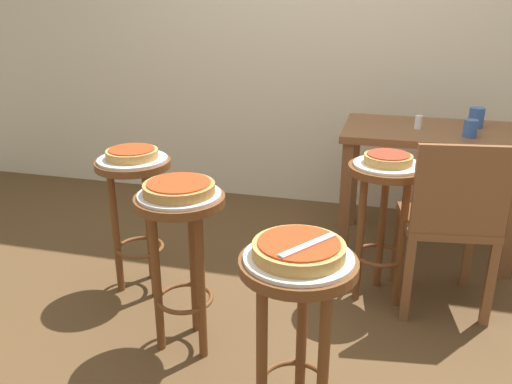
# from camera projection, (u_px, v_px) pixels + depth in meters

# --- Properties ---
(ground_plane) EXTENTS (6.00, 6.00, 0.00)m
(ground_plane) POSITION_uv_depth(u_px,v_px,m) (264.00, 323.00, 2.41)
(ground_plane) COLOR brown
(stool_foreground) EXTENTS (0.36, 0.36, 0.69)m
(stool_foreground) POSITION_uv_depth(u_px,v_px,m) (297.00, 314.00, 1.60)
(stool_foreground) COLOR brown
(stool_foreground) RESTS_ON ground_plane
(serving_plate_foreground) EXTENTS (0.33, 0.33, 0.01)m
(serving_plate_foreground) POSITION_uv_depth(u_px,v_px,m) (298.00, 258.00, 1.54)
(serving_plate_foreground) COLOR white
(serving_plate_foreground) RESTS_ON stool_foreground
(pizza_foreground) EXTENTS (0.28, 0.28, 0.05)m
(pizza_foreground) POSITION_uv_depth(u_px,v_px,m) (299.00, 249.00, 1.53)
(pizza_foreground) COLOR tan
(pizza_foreground) RESTS_ON serving_plate_foreground
(stool_middle) EXTENTS (0.36, 0.36, 0.69)m
(stool_middle) POSITION_uv_depth(u_px,v_px,m) (182.00, 239.00, 2.10)
(stool_middle) COLOR brown
(stool_middle) RESTS_ON ground_plane
(serving_plate_middle) EXTENTS (0.33, 0.33, 0.01)m
(serving_plate_middle) POSITION_uv_depth(u_px,v_px,m) (179.00, 195.00, 2.03)
(serving_plate_middle) COLOR silver
(serving_plate_middle) RESTS_ON stool_middle
(pizza_middle) EXTENTS (0.28, 0.28, 0.05)m
(pizza_middle) POSITION_uv_depth(u_px,v_px,m) (179.00, 188.00, 2.02)
(pizza_middle) COLOR #B78442
(pizza_middle) RESTS_ON serving_plate_middle
(stool_leftside) EXTENTS (0.36, 0.36, 0.69)m
(stool_leftside) POSITION_uv_depth(u_px,v_px,m) (136.00, 197.00, 2.54)
(stool_leftside) COLOR brown
(stool_leftside) RESTS_ON ground_plane
(serving_plate_leftside) EXTENTS (0.33, 0.33, 0.01)m
(serving_plate_leftside) POSITION_uv_depth(u_px,v_px,m) (133.00, 159.00, 2.47)
(serving_plate_leftside) COLOR silver
(serving_plate_leftside) RESTS_ON stool_leftside
(pizza_leftside) EXTENTS (0.24, 0.24, 0.05)m
(pizza_leftside) POSITION_uv_depth(u_px,v_px,m) (132.00, 153.00, 2.46)
(pizza_leftside) COLOR tan
(pizza_leftside) RESTS_ON serving_plate_leftside
(stool_rear) EXTENTS (0.36, 0.36, 0.69)m
(stool_rear) POSITION_uv_depth(u_px,v_px,m) (384.00, 204.00, 2.46)
(stool_rear) COLOR brown
(stool_rear) RESTS_ON ground_plane
(serving_plate_rear) EXTENTS (0.31, 0.31, 0.01)m
(serving_plate_rear) POSITION_uv_depth(u_px,v_px,m) (388.00, 165.00, 2.40)
(serving_plate_rear) COLOR white
(serving_plate_rear) RESTS_ON stool_rear
(pizza_rear) EXTENTS (0.22, 0.22, 0.05)m
(pizza_rear) POSITION_uv_depth(u_px,v_px,m) (388.00, 159.00, 2.39)
(pizza_rear) COLOR tan
(pizza_rear) RESTS_ON serving_plate_rear
(dining_table) EXTENTS (0.97, 0.62, 0.73)m
(dining_table) POSITION_uv_depth(u_px,v_px,m) (430.00, 151.00, 2.95)
(dining_table) COLOR brown
(dining_table) RESTS_ON ground_plane
(cup_near_edge) EXTENTS (0.07, 0.07, 0.09)m
(cup_near_edge) POSITION_uv_depth(u_px,v_px,m) (470.00, 128.00, 2.72)
(cup_near_edge) COLOR #3360B2
(cup_near_edge) RESTS_ON dining_table
(cup_far_edge) EXTENTS (0.08, 0.08, 0.11)m
(cup_far_edge) POSITION_uv_depth(u_px,v_px,m) (476.00, 117.00, 2.92)
(cup_far_edge) COLOR #3360B2
(cup_far_edge) RESTS_ON dining_table
(condiment_shaker) EXTENTS (0.04, 0.04, 0.07)m
(condiment_shaker) POSITION_uv_depth(u_px,v_px,m) (418.00, 122.00, 2.89)
(condiment_shaker) COLOR white
(condiment_shaker) RESTS_ON dining_table
(wooden_chair) EXTENTS (0.45, 0.45, 0.85)m
(wooden_chair) POSITION_uv_depth(u_px,v_px,m) (450.00, 220.00, 2.37)
(wooden_chair) COLOR brown
(wooden_chair) RESTS_ON ground_plane
(pizza_server_knife) EXTENTS (0.14, 0.20, 0.01)m
(pizza_server_knife) POSITION_uv_depth(u_px,v_px,m) (308.00, 245.00, 1.49)
(pizza_server_knife) COLOR silver
(pizza_server_knife) RESTS_ON pizza_foreground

